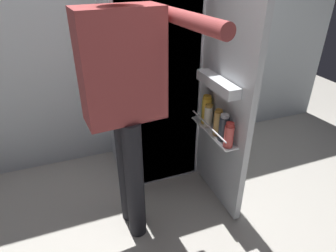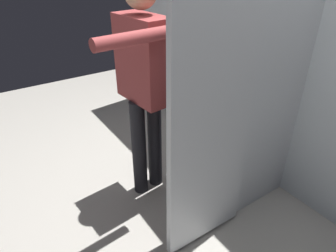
{
  "view_description": "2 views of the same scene",
  "coord_description": "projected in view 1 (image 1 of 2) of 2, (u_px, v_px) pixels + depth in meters",
  "views": [
    {
      "loc": [
        -0.67,
        -1.66,
        1.68
      ],
      "look_at": [
        -0.08,
        -0.08,
        0.74
      ],
      "focal_mm": 31.1,
      "sensor_mm": 36.0,
      "label": 1
    },
    {
      "loc": [
        1.49,
        -1.17,
        1.86
      ],
      "look_at": [
        -0.09,
        -0.1,
        0.76
      ],
      "focal_mm": 31.98,
      "sensor_mm": 36.0,
      "label": 2
    }
  ],
  "objects": [
    {
      "name": "ground_plane",
      "position": [
        173.0,
        199.0,
        2.38
      ],
      "size": [
        6.9,
        6.9,
        0.0
      ],
      "primitive_type": "plane",
      "color": "#B7B2A8"
    },
    {
      "name": "kitchen_wall",
      "position": [
        135.0,
        19.0,
        2.51
      ],
      "size": [
        4.4,
        0.1,
        2.53
      ],
      "primitive_type": "cube",
      "color": "silver",
      "rests_on": "ground_plane"
    },
    {
      "name": "refrigerator",
      "position": [
        154.0,
        74.0,
        2.36
      ],
      "size": [
        0.7,
        1.25,
        1.81
      ],
      "color": "silver",
      "rests_on": "ground_plane"
    },
    {
      "name": "person",
      "position": [
        125.0,
        87.0,
        1.64
      ],
      "size": [
        0.62,
        0.76,
        1.76
      ],
      "color": "black",
      "rests_on": "ground_plane"
    }
  ]
}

